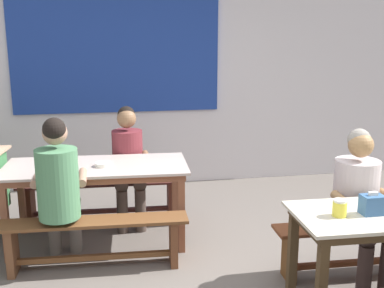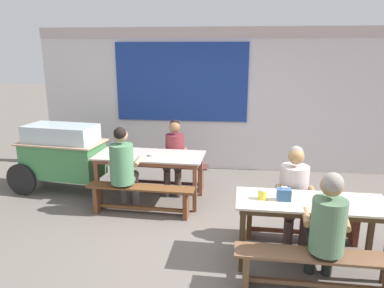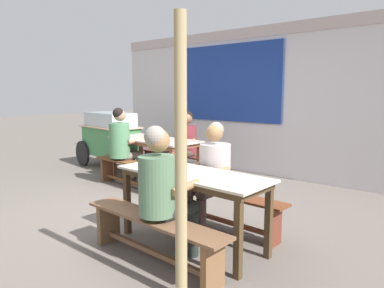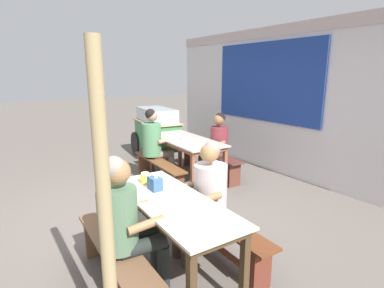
% 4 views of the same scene
% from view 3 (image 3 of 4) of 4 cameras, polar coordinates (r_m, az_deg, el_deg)
% --- Properties ---
extents(ground_plane, '(40.00, 40.00, 0.00)m').
position_cam_3_polar(ground_plane, '(4.80, -8.55, -10.61)').
color(ground_plane, '#645B54').
extents(backdrop_wall, '(6.88, 0.23, 2.75)m').
position_cam_3_polar(backdrop_wall, '(6.89, 9.85, 7.39)').
color(backdrop_wall, silver).
rests_on(backdrop_wall, ground_plane).
extents(dining_table_far, '(1.71, 0.83, 0.76)m').
position_cam_3_polar(dining_table_far, '(6.11, -6.12, 0.14)').
color(dining_table_far, '#BEABA1').
rests_on(dining_table_far, ground_plane).
extents(dining_table_near, '(1.65, 0.67, 0.76)m').
position_cam_3_polar(dining_table_near, '(3.56, 0.01, -5.92)').
color(dining_table_near, beige).
rests_on(dining_table_near, ground_plane).
extents(bench_far_back, '(1.71, 0.38, 0.44)m').
position_cam_3_polar(bench_far_back, '(6.53, -2.54, -2.82)').
color(bench_far_back, '#562B26').
rests_on(bench_far_back, ground_plane).
extents(bench_far_front, '(1.58, 0.33, 0.44)m').
position_cam_3_polar(bench_far_front, '(5.85, -10.00, -4.23)').
color(bench_far_front, brown).
rests_on(bench_far_front, ground_plane).
extents(bench_near_back, '(1.54, 0.30, 0.44)m').
position_cam_3_polar(bench_near_back, '(4.06, 5.08, -9.83)').
color(bench_near_back, brown).
rests_on(bench_near_back, ground_plane).
extents(bench_near_front, '(1.63, 0.34, 0.44)m').
position_cam_3_polar(bench_near_front, '(3.32, -6.30, -14.02)').
color(bench_near_front, brown).
rests_on(bench_near_front, ground_plane).
extents(food_cart, '(1.76, 0.92, 1.14)m').
position_cam_3_polar(food_cart, '(7.45, -13.14, 1.37)').
color(food_cart, '#43894E').
rests_on(food_cart, ground_plane).
extents(person_left_back_turned, '(0.45, 0.57, 1.30)m').
position_cam_3_polar(person_left_back_turned, '(6.02, -11.19, 0.34)').
color(person_left_back_turned, '#6B635A').
rests_on(person_left_back_turned, ground_plane).
extents(person_center_facing, '(0.43, 0.55, 1.22)m').
position_cam_3_polar(person_center_facing, '(6.21, -1.12, 0.36)').
color(person_center_facing, '#443730').
rests_on(person_center_facing, ground_plane).
extents(person_near_front, '(0.47, 0.58, 1.27)m').
position_cam_3_polar(person_near_front, '(3.18, -4.75, -6.90)').
color(person_near_front, '#212725').
rests_on(person_near_front, ground_plane).
extents(person_right_near_table, '(0.46, 0.60, 1.23)m').
position_cam_3_polar(person_right_near_table, '(3.98, 3.17, -4.19)').
color(person_right_near_table, '#46332F').
rests_on(person_right_near_table, ground_plane).
extents(tissue_box, '(0.15, 0.10, 0.16)m').
position_cam_3_polar(tissue_box, '(3.71, -3.73, -2.94)').
color(tissue_box, '#376092').
rests_on(tissue_box, dining_table_near).
extents(condiment_jar, '(0.09, 0.09, 0.11)m').
position_cam_3_polar(condiment_jar, '(3.88, -6.16, -2.65)').
color(condiment_jar, yellow).
rests_on(condiment_jar, dining_table_near).
extents(soup_bowl, '(0.15, 0.15, 0.04)m').
position_cam_3_polar(soup_bowl, '(6.01, -6.04, 0.91)').
color(soup_bowl, silver).
rests_on(soup_bowl, dining_table_far).
extents(wooden_support_post, '(0.09, 0.09, 2.11)m').
position_cam_3_polar(wooden_support_post, '(2.53, -1.82, -3.07)').
color(wooden_support_post, tan).
rests_on(wooden_support_post, ground_plane).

